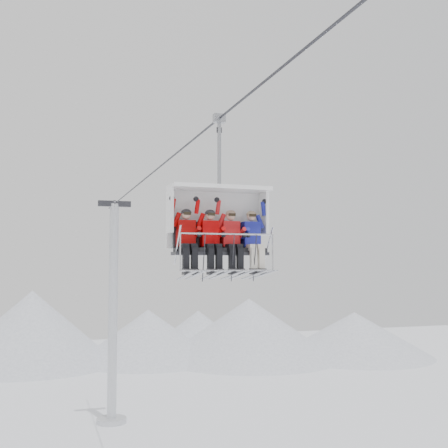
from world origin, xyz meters
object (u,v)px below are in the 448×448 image
object	(u,v)px
skier_far_left	(187,238)
skier_center_right	(232,239)
skier_far_right	(252,239)
lift_tower_right	(113,326)
chairlift_carrier	(218,220)
skier_center_left	(211,238)

from	to	relation	value
skier_far_left	skier_center_right	xyz separation A→B (m)	(1.15, 0.00, 0.00)
skier_far_left	skier_far_right	size ratio (longest dim) A/B	1.00
lift_tower_right	skier_center_right	size ratio (longest dim) A/B	7.86
chairlift_carrier	skier_center_left	size ratio (longest dim) A/B	2.32
chairlift_carrier	skier_center_left	world-z (taller)	chairlift_carrier
skier_far_left	skier_far_right	xyz separation A→B (m)	(1.70, 0.00, 0.00)
lift_tower_right	skier_far_left	bearing A→B (deg)	-92.31
skier_center_right	skier_far_left	bearing A→B (deg)	180.00
lift_tower_right	skier_far_left	size ratio (longest dim) A/B	7.86
skier_center_left	skier_far_right	bearing A→B (deg)	0.00
lift_tower_right	skier_center_left	world-z (taller)	lift_tower_right
skier_center_right	lift_tower_right	bearing A→B (deg)	90.72
chairlift_carrier	skier_center_right	world-z (taller)	chairlift_carrier
lift_tower_right	skier_center_left	xyz separation A→B (m)	(-0.27, -21.78, 4.46)
lift_tower_right	skier_far_left	distance (m)	22.25
chairlift_carrier	skier_far_left	bearing A→B (deg)	-160.91
skier_far_right	skier_center_left	bearing A→B (deg)	180.00
skier_far_left	skier_center_left	size ratio (longest dim) A/B	1.00
lift_tower_right	skier_far_right	world-z (taller)	lift_tower_right
chairlift_carrier	skier_far_right	size ratio (longest dim) A/B	2.32
skier_far_left	skier_center_right	bearing A→B (deg)	0.00
chairlift_carrier	skier_far_left	distance (m)	1.04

